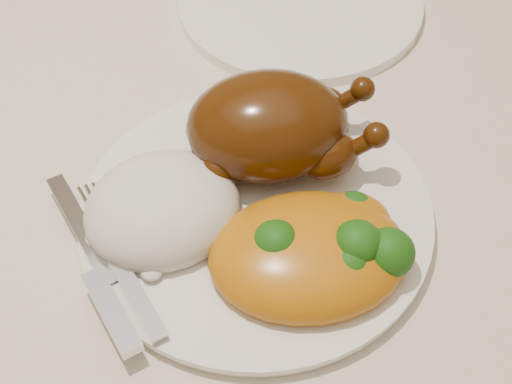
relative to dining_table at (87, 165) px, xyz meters
name	(u,v)px	position (x,y,z in m)	size (l,w,h in m)	color
dining_table	(87,165)	(0.00, 0.00, 0.00)	(1.60, 0.90, 0.76)	brown
tablecloth	(72,113)	(0.00, 0.00, 0.07)	(1.73, 1.03, 0.18)	beige
dinner_plate	(256,213)	(0.10, -0.20, 0.11)	(0.27, 0.27, 0.01)	white
side_plate	(300,3)	(0.25, 0.03, 0.11)	(0.25, 0.25, 0.01)	white
roast_chicken	(273,126)	(0.13, -0.16, 0.15)	(0.17, 0.13, 0.08)	#472207
rice_mound	(163,209)	(0.03, -0.18, 0.13)	(0.12, 0.11, 0.06)	silver
mac_and_cheese	(319,249)	(0.12, -0.26, 0.13)	(0.17, 0.15, 0.06)	#C8700C
cutlery	(113,277)	(-0.02, -0.22, 0.12)	(0.04, 0.17, 0.01)	silver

